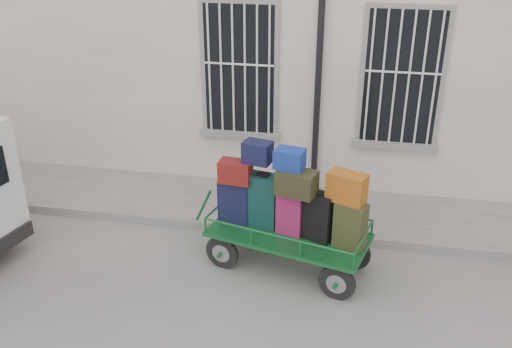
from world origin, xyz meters
The scene contains 4 objects.
ground centered at (0.00, 0.00, 0.00)m, with size 80.00×80.00×0.00m, color slate.
building centered at (0.00, 5.50, 3.00)m, with size 24.00×5.15×6.00m.
sidewalk centered at (0.00, 2.20, 0.07)m, with size 24.00×1.70×0.15m, color slate.
luggage_cart centered at (0.80, 0.60, 0.95)m, with size 2.69×1.53×1.88m.
Camera 1 is at (1.67, -6.31, 4.85)m, focal length 40.00 mm.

